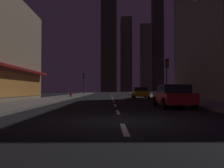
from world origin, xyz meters
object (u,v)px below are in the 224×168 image
object	(u,v)px
fire_hydrant_far_left	(71,94)
street_lamp_right	(211,21)
car_parked_far	(140,93)
traffic_light_near_right	(167,70)
car_parked_near	(173,96)
traffic_light_far_left	(84,79)

from	to	relation	value
fire_hydrant_far_left	street_lamp_right	distance (m)	23.97
car_parked_far	traffic_light_near_right	xyz separation A→B (m)	(1.90, -6.66, 2.45)
car_parked_near	traffic_light_near_right	distance (m)	10.02
car_parked_far	traffic_light_far_left	xyz separation A→B (m)	(-9.10, 15.99, 2.45)
traffic_light_near_right	traffic_light_far_left	bearing A→B (deg)	115.90
car_parked_near	car_parked_far	bearing A→B (deg)	90.00
car_parked_near	street_lamp_right	world-z (taller)	street_lamp_right
car_parked_near	car_parked_far	world-z (taller)	same
car_parked_far	street_lamp_right	xyz separation A→B (m)	(1.78, -17.69, 4.33)
traffic_light_near_right	traffic_light_far_left	size ratio (longest dim) A/B	1.00
car_parked_near	car_parked_far	size ratio (longest dim) A/B	1.00
car_parked_near	fire_hydrant_far_left	bearing A→B (deg)	116.41
street_lamp_right	traffic_light_far_left	bearing A→B (deg)	107.90
fire_hydrant_far_left	traffic_light_near_right	distance (m)	15.15
car_parked_near	fire_hydrant_far_left	distance (m)	21.36
traffic_light_near_right	traffic_light_far_left	world-z (taller)	same
car_parked_far	traffic_light_far_left	world-z (taller)	traffic_light_far_left
car_parked_far	traffic_light_near_right	distance (m)	7.35
traffic_light_near_right	traffic_light_far_left	xyz separation A→B (m)	(-11.00, 22.65, 0.00)
car_parked_far	street_lamp_right	distance (m)	18.30
car_parked_near	fire_hydrant_far_left	size ratio (longest dim) A/B	6.48
car_parked_near	traffic_light_near_right	world-z (taller)	traffic_light_near_right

